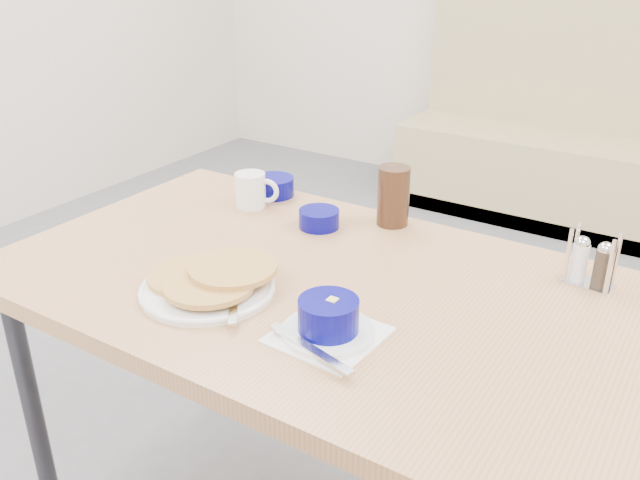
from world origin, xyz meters
The scene contains 9 objects.
booth_bench centered at (0.00, 2.78, 0.35)m, with size 1.90×0.56×1.22m.
dining_table centered at (0.00, 0.25, 0.70)m, with size 1.40×0.80×0.76m.
pancake_plate centered at (-0.17, 0.09, 0.78)m, with size 0.28×0.27×0.05m.
coffee_mug centered at (-0.38, 0.50, 0.81)m, with size 0.11×0.08×0.09m.
grits_setting centered at (0.12, 0.08, 0.79)m, with size 0.20×0.19×0.07m.
creamer_bowl centered at (-0.38, 0.59, 0.78)m, with size 0.11×0.11×0.05m.
butter_bowl centered at (-0.16, 0.48, 0.78)m, with size 0.10×0.10×0.04m.
amber_tumbler centered at (-0.02, 0.59, 0.83)m, with size 0.08×0.08×0.15m, color #331D10.
condiment_caddy centered at (0.45, 0.53, 0.80)m, with size 0.10×0.07×0.12m.
Camera 1 is at (0.66, -0.78, 1.42)m, focal length 38.00 mm.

